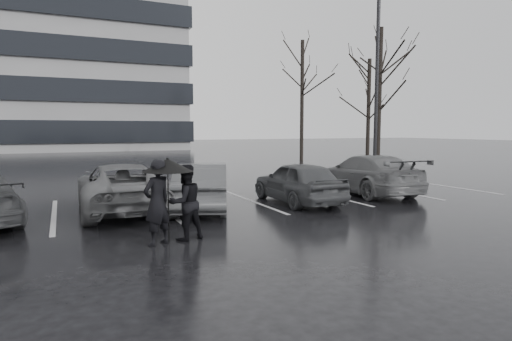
{
  "coord_description": "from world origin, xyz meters",
  "views": [
    {
      "loc": [
        -4.75,
        -9.66,
        2.23
      ],
      "look_at": [
        0.11,
        1.0,
        1.1
      ],
      "focal_mm": 30.0,
      "sensor_mm": 36.0,
      "label": 1
    }
  ],
  "objects": [
    {
      "name": "ground",
      "position": [
        0.0,
        0.0,
        0.0
      ],
      "size": [
        160.0,
        160.0,
        0.0
      ],
      "primitive_type": "plane",
      "color": "black",
      "rests_on": "ground"
    },
    {
      "name": "car_main",
      "position": [
        1.75,
        1.54,
        0.64
      ],
      "size": [
        1.54,
        3.76,
        1.28
      ],
      "primitive_type": "imported",
      "rotation": [
        0.0,
        0.0,
        3.13
      ],
      "color": "black",
      "rests_on": "ground"
    },
    {
      "name": "car_west_a",
      "position": [
        -1.22,
        1.73,
        0.64
      ],
      "size": [
        2.62,
        4.14,
        1.29
      ],
      "primitive_type": "imported",
      "rotation": [
        0.0,
        0.0,
        2.79
      ],
      "color": "#2A2B2D",
      "rests_on": "ground"
    },
    {
      "name": "car_west_b",
      "position": [
        -3.3,
        2.39,
        0.65
      ],
      "size": [
        2.24,
        4.73,
        1.3
      ],
      "primitive_type": "imported",
      "rotation": [
        0.0,
        0.0,
        3.12
      ],
      "color": "#48484A",
      "rests_on": "ground"
    },
    {
      "name": "car_east",
      "position": [
        4.89,
        2.2,
        0.68
      ],
      "size": [
        2.29,
        4.82,
        1.36
      ],
      "primitive_type": "imported",
      "rotation": [
        0.0,
        0.0,
        3.06
      ],
      "color": "#48484A",
      "rests_on": "ground"
    },
    {
      "name": "pedestrian_left",
      "position": [
        -3.12,
        -1.5,
        0.83
      ],
      "size": [
        0.72,
        0.64,
        1.66
      ],
      "primitive_type": "imported",
      "rotation": [
        0.0,
        0.0,
        3.66
      ],
      "color": "black",
      "rests_on": "ground"
    },
    {
      "name": "pedestrian_right",
      "position": [
        -2.52,
        -1.33,
        0.77
      ],
      "size": [
        0.87,
        0.76,
        1.53
      ],
      "primitive_type": "imported",
      "rotation": [
        0.0,
        0.0,
        3.42
      ],
      "color": "black",
      "rests_on": "ground"
    },
    {
      "name": "umbrella",
      "position": [
        -2.88,
        -1.41,
        1.53
      ],
      "size": [
        0.99,
        0.99,
        1.69
      ],
      "color": "black",
      "rests_on": "ground"
    },
    {
      "name": "lamp_post",
      "position": [
        9.37,
        7.13,
        4.66
      ],
      "size": [
        0.56,
        0.56,
        10.17
      ],
      "rotation": [
        0.0,
        0.0,
        -0.27
      ],
      "color": "gray",
      "rests_on": "ground"
    },
    {
      "name": "stall_stripes",
      "position": [
        -0.8,
        2.5,
        0.0
      ],
      "size": [
        19.72,
        5.0,
        0.0
      ],
      "color": "#B8B8BB",
      "rests_on": "ground"
    },
    {
      "name": "tree_east",
      "position": [
        12.0,
        10.0,
        4.0
      ],
      "size": [
        0.26,
        0.26,
        8.0
      ],
      "primitive_type": "cylinder",
      "color": "black",
      "rests_on": "ground"
    },
    {
      "name": "tree_ne",
      "position": [
        14.5,
        14.0,
        3.5
      ],
      "size": [
        0.26,
        0.26,
        7.0
      ],
      "primitive_type": "cylinder",
      "color": "black",
      "rests_on": "ground"
    },
    {
      "name": "tree_north",
      "position": [
        11.0,
        17.0,
        4.25
      ],
      "size": [
        0.26,
        0.26,
        8.5
      ],
      "primitive_type": "cylinder",
      "color": "black",
      "rests_on": "ground"
    }
  ]
}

